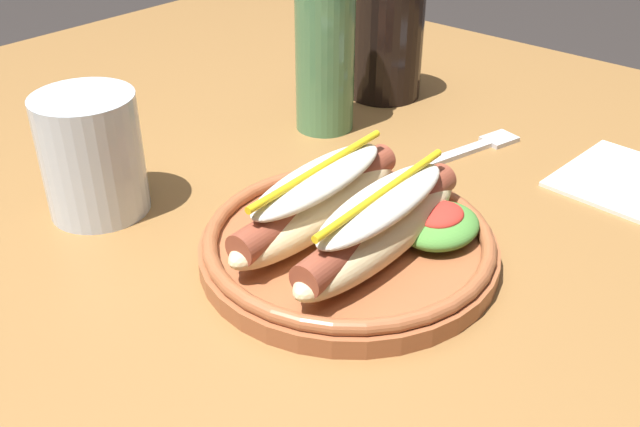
# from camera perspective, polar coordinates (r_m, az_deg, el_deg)

# --- Properties ---
(dining_table) EXTENTS (1.21, 1.03, 0.74)m
(dining_table) POSITION_cam_1_polar(r_m,az_deg,el_deg) (0.75, -10.56, -4.06)
(dining_table) COLOR olive
(dining_table) RESTS_ON ground_plane
(hot_dog_plate) EXTENTS (0.24, 0.24, 0.08)m
(hot_dog_plate) POSITION_cam_1_polar(r_m,az_deg,el_deg) (0.57, 2.58, -1.30)
(hot_dog_plate) COLOR #9E5633
(hot_dog_plate) RESTS_ON dining_table
(fork) EXTENTS (0.12, 0.05, 0.00)m
(fork) POSITION_cam_1_polar(r_m,az_deg,el_deg) (0.77, 12.41, 5.21)
(fork) COLOR silver
(fork) RESTS_ON dining_table
(soda_cup) EXTENTS (0.09, 0.09, 0.13)m
(soda_cup) POSITION_cam_1_polar(r_m,az_deg,el_deg) (0.87, 5.26, 13.29)
(soda_cup) COLOR black
(soda_cup) RESTS_ON dining_table
(water_cup) EXTENTS (0.09, 0.09, 0.11)m
(water_cup) POSITION_cam_1_polar(r_m,az_deg,el_deg) (0.65, -17.62, 4.45)
(water_cup) COLOR silver
(water_cup) RESTS_ON dining_table
(glass_bottle) EXTENTS (0.06, 0.06, 0.23)m
(glass_bottle) POSITION_cam_1_polar(r_m,az_deg,el_deg) (0.77, 0.39, 12.99)
(glass_bottle) COLOR #4C7F51
(glass_bottle) RESTS_ON dining_table
(napkin) EXTENTS (0.14, 0.13, 0.00)m
(napkin) POSITION_cam_1_polar(r_m,az_deg,el_deg) (0.75, 23.36, 2.32)
(napkin) COLOR white
(napkin) RESTS_ON dining_table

